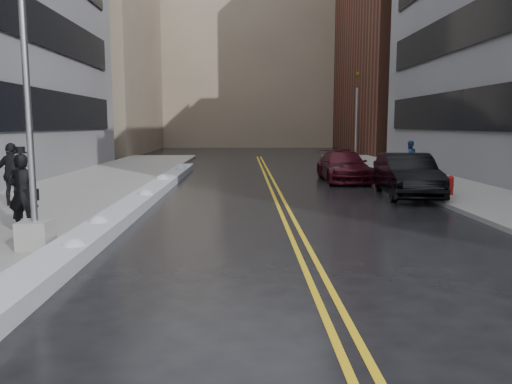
{
  "coord_description": "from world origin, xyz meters",
  "views": [
    {
      "loc": [
        1.17,
        -8.58,
        2.79
      ],
      "look_at": [
        1.44,
        2.43,
        1.3
      ],
      "focal_mm": 35.0,
      "sensor_mm": 36.0,
      "label": 1
    }
  ],
  "objects": [
    {
      "name": "ground",
      "position": [
        0.0,
        0.0,
        0.0
      ],
      "size": [
        160.0,
        160.0,
        0.0
      ],
      "primitive_type": "plane",
      "color": "black",
      "rests_on": "ground"
    },
    {
      "name": "sidewalk_west",
      "position": [
        -5.75,
        10.0,
        0.07
      ],
      "size": [
        5.5,
        50.0,
        0.15
      ],
      "primitive_type": "cube",
      "color": "gray",
      "rests_on": "ground"
    },
    {
      "name": "sidewalk_east",
      "position": [
        10.0,
        10.0,
        0.07
      ],
      "size": [
        4.0,
        50.0,
        0.15
      ],
      "primitive_type": "cube",
      "color": "gray",
      "rests_on": "ground"
    },
    {
      "name": "lane_line_left",
      "position": [
        2.35,
        10.0,
        0.0
      ],
      "size": [
        0.12,
        50.0,
        0.01
      ],
      "primitive_type": "cube",
      "color": "gold",
      "rests_on": "ground"
    },
    {
      "name": "lane_line_right",
      "position": [
        2.65,
        10.0,
        0.0
      ],
      "size": [
        0.12,
        50.0,
        0.01
      ],
      "primitive_type": "cube",
      "color": "gold",
      "rests_on": "ground"
    },
    {
      "name": "snow_ridge",
      "position": [
        -2.45,
        8.0,
        0.17
      ],
      "size": [
        0.9,
        30.0,
        0.34
      ],
      "primitive_type": "cube",
      "color": "#B7BAC0",
      "rests_on": "ground"
    },
    {
      "name": "building_west_far",
      "position": [
        -15.5,
        44.0,
        9.0
      ],
      "size": [
        14.0,
        22.0,
        18.0
      ],
      "primitive_type": "cube",
      "color": "gray",
      "rests_on": "ground"
    },
    {
      "name": "building_east_far",
      "position": [
        19.0,
        42.0,
        14.0
      ],
      "size": [
        14.0,
        20.0,
        28.0
      ],
      "primitive_type": "cube",
      "color": "#562D21",
      "rests_on": "ground"
    },
    {
      "name": "building_far",
      "position": [
        2.0,
        60.0,
        11.0
      ],
      "size": [
        36.0,
        16.0,
        22.0
      ],
      "primitive_type": "cube",
      "color": "gray",
      "rests_on": "ground"
    },
    {
      "name": "lamppost",
      "position": [
        -3.3,
        2.0,
        2.53
      ],
      "size": [
        0.65,
        0.65,
        7.62
      ],
      "color": "gray",
      "rests_on": "sidewalk_west"
    },
    {
      "name": "fire_hydrant",
      "position": [
        9.0,
        10.0,
        0.55
      ],
      "size": [
        0.26,
        0.26,
        0.73
      ],
      "color": "maroon",
      "rests_on": "sidewalk_east"
    },
    {
      "name": "traffic_signal",
      "position": [
        8.5,
        24.0,
        3.4
      ],
      "size": [
        0.16,
        0.2,
        6.0
      ],
      "color": "gray",
      "rests_on": "sidewalk_east"
    },
    {
      "name": "pedestrian_fedora",
      "position": [
        -4.23,
        3.6,
        1.13
      ],
      "size": [
        0.76,
        0.54,
        1.95
      ],
      "primitive_type": "imported",
      "rotation": [
        0.0,
        0.0,
        3.25
      ],
      "color": "black",
      "rests_on": "sidewalk_west"
    },
    {
      "name": "pedestrian_d",
      "position": [
        -6.39,
        7.82,
        1.18
      ],
      "size": [
        1.28,
        0.72,
        2.06
      ],
      "primitive_type": "imported",
      "rotation": [
        0.0,
        0.0,
        2.96
      ],
      "color": "black",
      "rests_on": "sidewalk_west"
    },
    {
      "name": "pedestrian_east",
      "position": [
        10.21,
        18.38,
        1.04
      ],
      "size": [
        1.03,
        0.9,
        1.78
      ],
      "primitive_type": "imported",
      "rotation": [
        0.0,
        0.0,
        3.45
      ],
      "color": "navy",
      "rests_on": "sidewalk_east"
    },
    {
      "name": "car_black",
      "position": [
        7.5,
        10.52,
        0.84
      ],
      "size": [
        2.23,
        5.25,
        1.68
      ],
      "primitive_type": "imported",
      "rotation": [
        0.0,
        0.0,
        -0.09
      ],
      "color": "black",
      "rests_on": "ground"
    },
    {
      "name": "car_maroon",
      "position": [
        6.11,
        15.97,
        0.75
      ],
      "size": [
        2.13,
        5.2,
        1.51
      ],
      "primitive_type": "imported",
      "rotation": [
        0.0,
        0.0,
        0.0
      ],
      "color": "#390912",
      "rests_on": "ground"
    }
  ]
}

